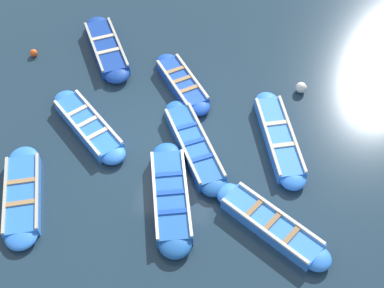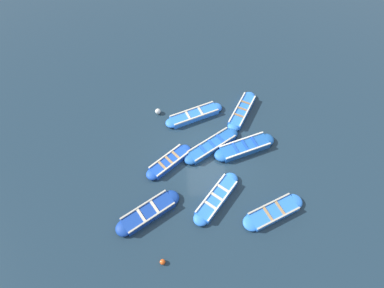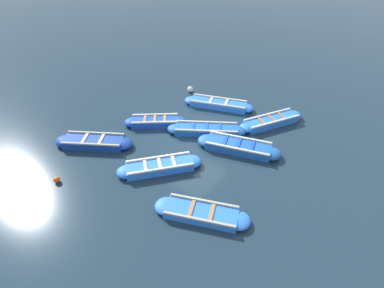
{
  "view_description": "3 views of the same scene",
  "coord_description": "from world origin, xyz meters",
  "px_view_note": "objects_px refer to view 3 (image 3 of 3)",
  "views": [
    {
      "loc": [
        9.92,
        2.82,
        12.37
      ],
      "look_at": [
        0.26,
        0.57,
        0.29
      ],
      "focal_mm": 50.0,
      "sensor_mm": 36.0,
      "label": 1
    },
    {
      "loc": [
        -1.42,
        -9.27,
        14.45
      ],
      "look_at": [
        -0.92,
        0.61,
        0.44
      ],
      "focal_mm": 28.0,
      "sensor_mm": 36.0,
      "label": 2
    },
    {
      "loc": [
        6.83,
        -9.2,
        8.58
      ],
      "look_at": [
        0.56,
        -0.98,
        0.47
      ],
      "focal_mm": 28.0,
      "sensor_mm": 36.0,
      "label": 3
    }
  ],
  "objects_px": {
    "boat_bow_out": "(206,130)",
    "buoy_yellow_far": "(57,180)",
    "boat_tucked": "(202,213)",
    "boat_inner_gap": "(94,142)",
    "buoy_orange_near": "(190,89)",
    "boat_mid_row": "(271,121)",
    "boat_drifting": "(218,104)",
    "boat_centre": "(155,122)",
    "boat_outer_left": "(160,166)",
    "boat_near_quay": "(238,147)"
  },
  "relations": [
    {
      "from": "boat_bow_out",
      "to": "buoy_yellow_far",
      "type": "xyz_separation_m",
      "value": [
        -2.81,
        -6.34,
        -0.06
      ]
    },
    {
      "from": "boat_tucked",
      "to": "boat_inner_gap",
      "type": "height_order",
      "value": "boat_inner_gap"
    },
    {
      "from": "boat_inner_gap",
      "to": "buoy_yellow_far",
      "type": "xyz_separation_m",
      "value": [
        0.73,
        -2.41,
        -0.06
      ]
    },
    {
      "from": "buoy_orange_near",
      "to": "boat_mid_row",
      "type": "bearing_deg",
      "value": -2.53
    },
    {
      "from": "boat_inner_gap",
      "to": "buoy_orange_near",
      "type": "xyz_separation_m",
      "value": [
        0.38,
        6.75,
        -0.01
      ]
    },
    {
      "from": "boat_tucked",
      "to": "boat_drifting",
      "type": "height_order",
      "value": "boat_drifting"
    },
    {
      "from": "boat_bow_out",
      "to": "boat_centre",
      "type": "bearing_deg",
      "value": -158.55
    },
    {
      "from": "boat_tucked",
      "to": "boat_inner_gap",
      "type": "bearing_deg",
      "value": 177.48
    },
    {
      "from": "boat_outer_left",
      "to": "boat_centre",
      "type": "height_order",
      "value": "boat_outer_left"
    },
    {
      "from": "boat_near_quay",
      "to": "buoy_yellow_far",
      "type": "height_order",
      "value": "boat_near_quay"
    },
    {
      "from": "boat_mid_row",
      "to": "boat_drifting",
      "type": "height_order",
      "value": "boat_mid_row"
    },
    {
      "from": "boat_centre",
      "to": "boat_drifting",
      "type": "bearing_deg",
      "value": 64.68
    },
    {
      "from": "boat_outer_left",
      "to": "boat_inner_gap",
      "type": "distance_m",
      "value": 3.56
    },
    {
      "from": "buoy_orange_near",
      "to": "boat_inner_gap",
      "type": "bearing_deg",
      "value": -93.2
    },
    {
      "from": "boat_bow_out",
      "to": "buoy_yellow_far",
      "type": "height_order",
      "value": "boat_bow_out"
    },
    {
      "from": "boat_near_quay",
      "to": "boat_bow_out",
      "type": "bearing_deg",
      "value": 173.62
    },
    {
      "from": "boat_centre",
      "to": "boat_bow_out",
      "type": "bearing_deg",
      "value": 21.45
    },
    {
      "from": "boat_drifting",
      "to": "boat_centre",
      "type": "distance_m",
      "value": 3.73
    },
    {
      "from": "boat_drifting",
      "to": "boat_centre",
      "type": "xyz_separation_m",
      "value": [
        -1.6,
        -3.37,
        0.0
      ]
    },
    {
      "from": "boat_outer_left",
      "to": "boat_centre",
      "type": "distance_m",
      "value": 3.38
    },
    {
      "from": "boat_mid_row",
      "to": "boat_drifting",
      "type": "relative_size",
      "value": 0.91
    },
    {
      "from": "boat_drifting",
      "to": "buoy_orange_near",
      "type": "xyz_separation_m",
      "value": [
        -2.28,
        0.42,
        0.0
      ]
    },
    {
      "from": "boat_outer_left",
      "to": "boat_centre",
      "type": "xyz_separation_m",
      "value": [
        -2.44,
        2.34,
        -0.0
      ]
    },
    {
      "from": "boat_mid_row",
      "to": "boat_drifting",
      "type": "bearing_deg",
      "value": -176.48
    },
    {
      "from": "boat_inner_gap",
      "to": "boat_bow_out",
      "type": "height_order",
      "value": "boat_inner_gap"
    },
    {
      "from": "boat_mid_row",
      "to": "buoy_orange_near",
      "type": "bearing_deg",
      "value": 177.47
    },
    {
      "from": "boat_outer_left",
      "to": "buoy_orange_near",
      "type": "bearing_deg",
      "value": 117.0
    },
    {
      "from": "boat_tucked",
      "to": "boat_near_quay",
      "type": "distance_m",
      "value": 4.08
    },
    {
      "from": "boat_inner_gap",
      "to": "boat_drifting",
      "type": "xyz_separation_m",
      "value": [
        2.66,
        6.33,
        -0.01
      ]
    },
    {
      "from": "buoy_orange_near",
      "to": "buoy_yellow_far",
      "type": "distance_m",
      "value": 9.17
    },
    {
      "from": "boat_outer_left",
      "to": "boat_tucked",
      "type": "bearing_deg",
      "value": -17.75
    },
    {
      "from": "boat_centre",
      "to": "buoy_yellow_far",
      "type": "bearing_deg",
      "value": -93.6
    },
    {
      "from": "boat_outer_left",
      "to": "boat_centre",
      "type": "bearing_deg",
      "value": 136.16
    },
    {
      "from": "boat_inner_gap",
      "to": "buoy_orange_near",
      "type": "distance_m",
      "value": 6.76
    },
    {
      "from": "boat_outer_left",
      "to": "buoy_orange_near",
      "type": "height_order",
      "value": "boat_outer_left"
    },
    {
      "from": "boat_mid_row",
      "to": "buoy_yellow_far",
      "type": "bearing_deg",
      "value": -119.14
    },
    {
      "from": "boat_near_quay",
      "to": "buoy_orange_near",
      "type": "relative_size",
      "value": 10.87
    },
    {
      "from": "buoy_orange_near",
      "to": "boat_bow_out",
      "type": "bearing_deg",
      "value": -41.77
    },
    {
      "from": "boat_near_quay",
      "to": "buoy_yellow_far",
      "type": "distance_m",
      "value": 7.73
    },
    {
      "from": "boat_inner_gap",
      "to": "boat_drifting",
      "type": "distance_m",
      "value": 6.87
    },
    {
      "from": "boat_outer_left",
      "to": "boat_mid_row",
      "type": "distance_m",
      "value": 6.3
    },
    {
      "from": "boat_bow_out",
      "to": "boat_mid_row",
      "type": "relative_size",
      "value": 1.03
    },
    {
      "from": "boat_inner_gap",
      "to": "buoy_yellow_far",
      "type": "height_order",
      "value": "boat_inner_gap"
    },
    {
      "from": "boat_mid_row",
      "to": "boat_centre",
      "type": "bearing_deg",
      "value": -142.5
    },
    {
      "from": "buoy_orange_near",
      "to": "boat_outer_left",
      "type": "bearing_deg",
      "value": -63.0
    },
    {
      "from": "boat_outer_left",
      "to": "boat_bow_out",
      "type": "xyz_separation_m",
      "value": [
        0.03,
        3.31,
        0.01
      ]
    },
    {
      "from": "boat_tucked",
      "to": "boat_bow_out",
      "type": "height_order",
      "value": "boat_bow_out"
    },
    {
      "from": "boat_near_quay",
      "to": "boat_drifting",
      "type": "relative_size",
      "value": 1.01
    },
    {
      "from": "buoy_yellow_far",
      "to": "buoy_orange_near",
      "type": "bearing_deg",
      "value": 92.19
    },
    {
      "from": "boat_tucked",
      "to": "buoy_orange_near",
      "type": "xyz_separation_m",
      "value": [
        -5.92,
        7.03,
        0.03
      ]
    }
  ]
}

